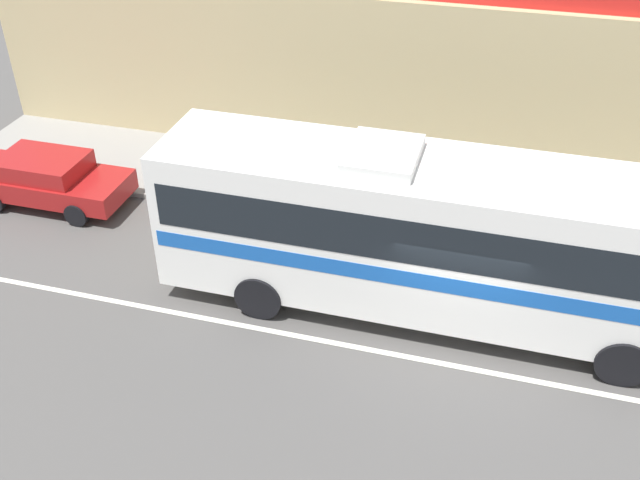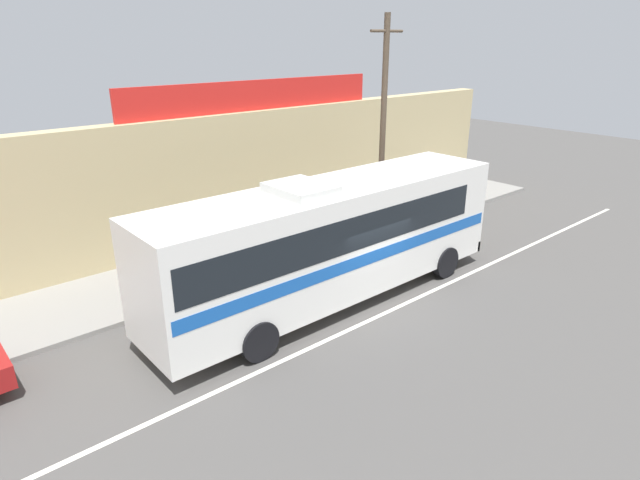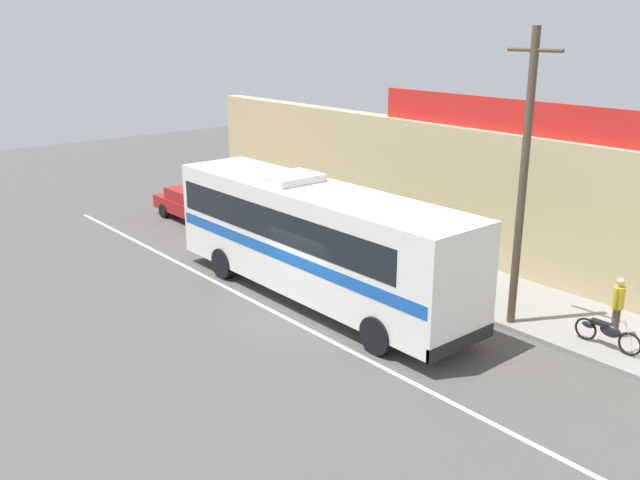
{
  "view_description": "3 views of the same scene",
  "coord_description": "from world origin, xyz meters",
  "px_view_note": "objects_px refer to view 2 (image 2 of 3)",
  "views": [
    {
      "loc": [
        0.45,
        -11.72,
        10.31
      ],
      "look_at": [
        -3.22,
        1.34,
        1.02
      ],
      "focal_mm": 40.87,
      "sensor_mm": 36.0,
      "label": 1
    },
    {
      "loc": [
        -10.26,
        -9.78,
        7.4
      ],
      "look_at": [
        -0.17,
        1.9,
        1.49
      ],
      "focal_mm": 29.88,
      "sensor_mm": 36.0,
      "label": 2
    },
    {
      "loc": [
        14.81,
        -12.0,
        8.2
      ],
      "look_at": [
        -0.03,
        0.48,
        2.14
      ],
      "focal_mm": 38.78,
      "sensor_mm": 36.0,
      "label": 3
    }
  ],
  "objects_px": {
    "utility_pole": "(383,126)",
    "motorcycle_orange": "(411,206)",
    "intercity_bus": "(331,236)",
    "pedestrian_far_left": "(394,191)",
    "pedestrian_by_curb": "(413,181)",
    "motorcycle_black": "(462,193)"
  },
  "relations": [
    {
      "from": "utility_pole",
      "to": "pedestrian_by_curb",
      "type": "height_order",
      "value": "utility_pole"
    },
    {
      "from": "intercity_bus",
      "to": "pedestrian_far_left",
      "type": "distance_m",
      "value": 8.77
    },
    {
      "from": "intercity_bus",
      "to": "pedestrian_by_curb",
      "type": "relative_size",
      "value": 7.26
    },
    {
      "from": "intercity_bus",
      "to": "utility_pole",
      "type": "bearing_deg",
      "value": 29.4
    },
    {
      "from": "utility_pole",
      "to": "motorcycle_orange",
      "type": "bearing_deg",
      "value": 11.69
    },
    {
      "from": "utility_pole",
      "to": "motorcycle_orange",
      "type": "distance_m",
      "value": 4.55
    },
    {
      "from": "motorcycle_orange",
      "to": "motorcycle_black",
      "type": "xyz_separation_m",
      "value": [
        3.46,
        -0.17,
        0.0
      ]
    },
    {
      "from": "intercity_bus",
      "to": "pedestrian_far_left",
      "type": "relative_size",
      "value": 6.89
    },
    {
      "from": "pedestrian_far_left",
      "to": "motorcycle_orange",
      "type": "bearing_deg",
      "value": -77.34
    },
    {
      "from": "motorcycle_black",
      "to": "intercity_bus",
      "type": "bearing_deg",
      "value": -163.62
    },
    {
      "from": "pedestrian_far_left",
      "to": "pedestrian_by_curb",
      "type": "distance_m",
      "value": 2.18
    },
    {
      "from": "motorcycle_black",
      "to": "pedestrian_far_left",
      "type": "relative_size",
      "value": 1.14
    },
    {
      "from": "motorcycle_black",
      "to": "pedestrian_by_curb",
      "type": "distance_m",
      "value": 2.35
    },
    {
      "from": "pedestrian_far_left",
      "to": "pedestrian_by_curb",
      "type": "height_order",
      "value": "pedestrian_far_left"
    },
    {
      "from": "intercity_bus",
      "to": "utility_pole",
      "type": "distance_m",
      "value": 6.4
    },
    {
      "from": "utility_pole",
      "to": "pedestrian_far_left",
      "type": "xyz_separation_m",
      "value": [
        2.37,
        1.33,
        -3.18
      ]
    },
    {
      "from": "pedestrian_by_curb",
      "to": "motorcycle_orange",
      "type": "bearing_deg",
      "value": -141.55
    },
    {
      "from": "motorcycle_orange",
      "to": "pedestrian_by_curb",
      "type": "bearing_deg",
      "value": 38.45
    },
    {
      "from": "motorcycle_black",
      "to": "pedestrian_far_left",
      "type": "bearing_deg",
      "value": 165.04
    },
    {
      "from": "intercity_bus",
      "to": "motorcycle_orange",
      "type": "bearing_deg",
      "value": 24.07
    },
    {
      "from": "pedestrian_by_curb",
      "to": "intercity_bus",
      "type": "bearing_deg",
      "value": -152.77
    },
    {
      "from": "intercity_bus",
      "to": "utility_pole",
      "type": "height_order",
      "value": "utility_pole"
    }
  ]
}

